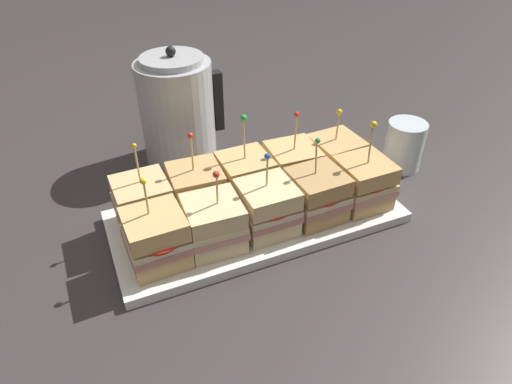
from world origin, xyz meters
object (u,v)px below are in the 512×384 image
object	(u,v)px
sandwich_back_center	(246,179)
kettle_steel	(178,111)
sandwich_back_left	(197,191)
sandwich_back_far_right	(335,158)
drinking_glass	(404,145)
sandwich_front_far_right	(363,183)
sandwich_front_right	(317,195)
sandwich_back_right	(292,168)
serving_platter	(256,216)
sandwich_front_center	(268,208)
sandwich_back_far_left	(143,204)
sandwich_front_far_left	(156,239)
sandwich_front_left	(214,224)

from	to	relation	value
sandwich_back_center	kettle_steel	xyz separation A→B (m)	(-0.06, 0.22, 0.05)
sandwich_back_left	sandwich_back_far_right	size ratio (longest dim) A/B	1.09
drinking_glass	sandwich_back_left	bearing A→B (deg)	179.55
sandwich_front_far_right	drinking_glass	xyz separation A→B (m)	(0.17, 0.09, -0.01)
sandwich_front_right	sandwich_back_right	xyz separation A→B (m)	(0.00, 0.09, 0.00)
kettle_steel	drinking_glass	size ratio (longest dim) A/B	2.39
serving_platter	sandwich_back_center	bearing A→B (deg)	89.24
serving_platter	sandwich_front_center	size ratio (longest dim) A/B	3.45
sandwich_back_far_left	sandwich_back_center	size ratio (longest dim) A/B	0.93
sandwich_front_far_right	sandwich_back_left	size ratio (longest dim) A/B	1.05
sandwich_front_far_left	sandwich_back_far_left	world-z (taller)	sandwich_back_far_left
sandwich_front_far_right	sandwich_back_far_left	size ratio (longest dim) A/B	1.05
sandwich_front_left	sandwich_back_center	bearing A→B (deg)	45.14
sandwich_back_right	sandwich_front_right	bearing A→B (deg)	-90.67
sandwich_front_center	sandwich_front_far_right	world-z (taller)	sandwich_front_far_right
sandwich_front_far_right	drinking_glass	size ratio (longest dim) A/B	1.62
sandwich_back_far_left	sandwich_back_left	size ratio (longest dim) A/B	1.00
sandwich_front_far_left	sandwich_back_left	distance (m)	0.13
sandwich_back_far_left	sandwich_back_right	world-z (taller)	sandwich_back_right
sandwich_front_left	sandwich_back_left	distance (m)	0.10
sandwich_back_left	kettle_steel	distance (m)	0.23
sandwich_back_far_left	kettle_steel	world-z (taller)	kettle_steel
sandwich_back_left	sandwich_back_center	bearing A→B (deg)	0.85
sandwich_front_far_left	sandwich_front_right	world-z (taller)	sandwich_front_right
sandwich_back_far_right	sandwich_front_far_right	bearing A→B (deg)	-90.76
sandwich_back_left	kettle_steel	xyz separation A→B (m)	(0.03, 0.22, 0.05)
sandwich_front_center	sandwich_back_far_right	distance (m)	0.21
sandwich_back_far_left	drinking_glass	world-z (taller)	sandwich_back_far_left
sandwich_back_far_left	sandwich_back_left	distance (m)	0.09
serving_platter	kettle_steel	bearing A→B (deg)	102.87
serving_platter	sandwich_front_center	xyz separation A→B (m)	(0.00, -0.05, 0.05)
sandwich_back_left	kettle_steel	world-z (taller)	kettle_steel
sandwich_back_right	drinking_glass	bearing A→B (deg)	-0.44
sandwich_front_far_right	kettle_steel	distance (m)	0.41
sandwich_back_left	sandwich_back_center	distance (m)	0.09
serving_platter	sandwich_back_left	bearing A→B (deg)	153.15
sandwich_front_left	sandwich_back_far_right	size ratio (longest dim) A/B	0.98
sandwich_front_right	sandwich_back_far_left	size ratio (longest dim) A/B	0.96
sandwich_back_far_left	kettle_steel	xyz separation A→B (m)	(0.13, 0.22, 0.05)
kettle_steel	drinking_glass	xyz separation A→B (m)	(0.42, -0.22, -0.06)
sandwich_front_far_left	drinking_glass	world-z (taller)	sandwich_front_far_left
drinking_glass	sandwich_front_right	bearing A→B (deg)	-160.60
sandwich_front_center	sandwich_back_center	xyz separation A→B (m)	(-0.00, 0.10, 0.00)
sandwich_front_far_left	sandwich_back_far_left	size ratio (longest dim) A/B	0.96
sandwich_front_far_left	sandwich_front_center	size ratio (longest dim) A/B	1.03
sandwich_front_right	sandwich_front_left	bearing A→B (deg)	179.73
sandwich_front_far_left	sandwich_back_center	xyz separation A→B (m)	(0.19, 0.10, 0.00)
sandwich_back_far_left	sandwich_back_right	bearing A→B (deg)	-0.25
sandwich_front_right	sandwich_back_far_right	xyz separation A→B (m)	(0.10, 0.10, -0.00)
sandwich_back_far_right	sandwich_front_left	bearing A→B (deg)	-161.52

